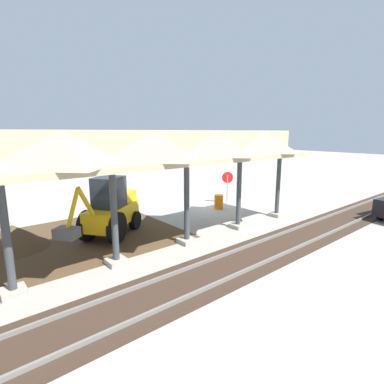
% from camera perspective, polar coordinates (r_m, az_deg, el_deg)
% --- Properties ---
extents(ground_plane, '(120.00, 120.00, 0.00)m').
position_cam_1_polar(ground_plane, '(19.78, 3.61, -2.76)').
color(ground_plane, '#9E998E').
extents(dirt_work_zone, '(9.97, 7.00, 0.01)m').
position_cam_1_polar(dirt_work_zone, '(14.82, -22.72, -8.55)').
color(dirt_work_zone, '#4C3823').
rests_on(dirt_work_zone, ground).
extents(platform_canopy, '(18.01, 3.20, 4.90)m').
position_cam_1_polar(platform_canopy, '(11.59, -7.60, 7.98)').
color(platform_canopy, '#9E998E').
rests_on(platform_canopy, ground).
extents(rail_tracks, '(60.00, 2.58, 0.15)m').
position_cam_1_polar(rail_tracks, '(15.69, 21.48, -7.26)').
color(rail_tracks, slate).
rests_on(rail_tracks, ground).
extents(stop_sign, '(0.65, 0.44, 2.18)m').
position_cam_1_polar(stop_sign, '(20.42, 6.77, 2.11)').
color(stop_sign, gray).
rests_on(stop_sign, ground).
extents(backhoe, '(4.90, 4.09, 2.82)m').
position_cam_1_polar(backhoe, '(14.47, -15.27, -3.30)').
color(backhoe, '#EAB214').
rests_on(backhoe, ground).
extents(dirt_mound, '(5.72, 5.72, 2.02)m').
position_cam_1_polar(dirt_mound, '(14.96, -30.72, -9.13)').
color(dirt_mound, '#4C3823').
rests_on(dirt_mound, ground).
extents(traffic_barrel, '(0.56, 0.56, 0.90)m').
position_cam_1_polar(traffic_barrel, '(19.14, 5.11, -1.88)').
color(traffic_barrel, orange).
rests_on(traffic_barrel, ground).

